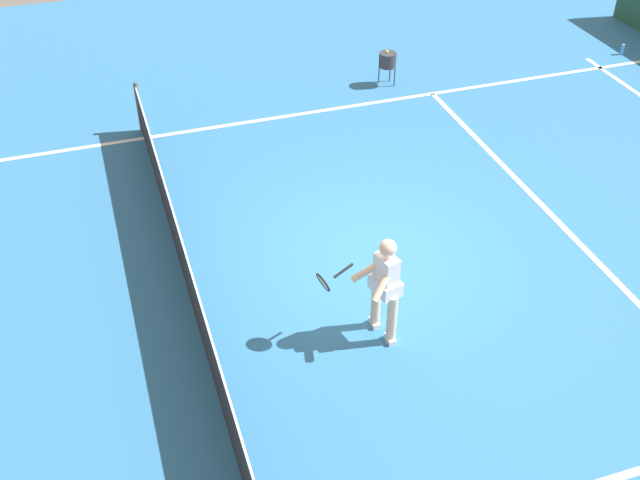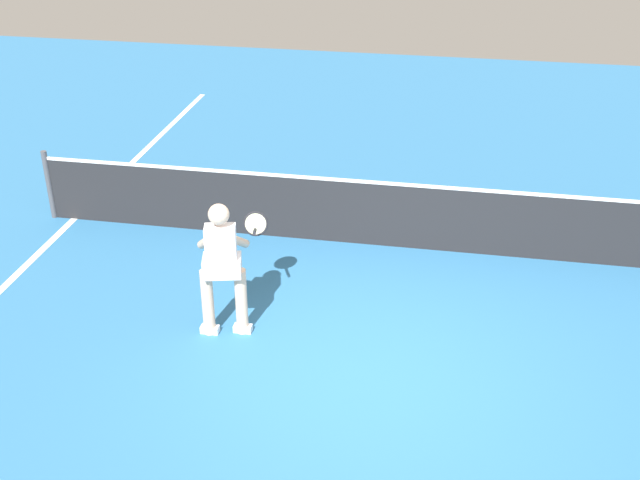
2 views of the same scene
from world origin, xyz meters
The scene contains 7 objects.
ground_plane centered at (0.00, 0.00, 0.00)m, with size 25.07×25.07×0.00m, color teal.
service_line_marking centered at (0.00, -3.10, 0.00)m, with size 9.14×0.10×0.01m, color white.
sideline_right_marking centered at (4.57, 0.00, 0.00)m, with size 0.10×17.29×0.01m, color white.
court_net centered at (0.00, 2.83, 0.46)m, with size 9.82×0.08×1.00m.
tennis_player centered at (-1.66, 0.55, 0.85)m, with size 0.68×1.05×1.55m.
ball_hopper centered at (5.28, -2.35, 0.55)m, with size 0.36×0.36×0.74m.
water_bottle centered at (5.04, -8.02, 0.12)m, with size 0.07×0.07×0.24m, color #4C9EE5.
Camera 1 is at (-8.37, 3.59, 7.16)m, focal length 42.79 mm.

